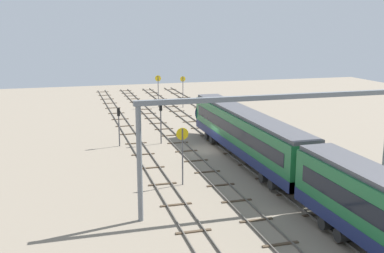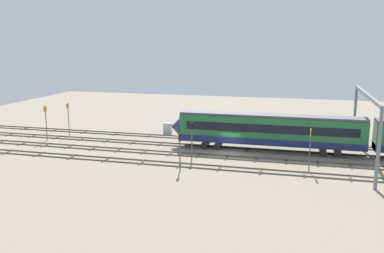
{
  "view_description": "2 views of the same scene",
  "coord_description": "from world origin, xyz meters",
  "px_view_note": "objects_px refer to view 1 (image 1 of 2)",
  "views": [
    {
      "loc": [
        -45.32,
        14.57,
        13.13
      ],
      "look_at": [
        2.55,
        0.97,
        2.09
      ],
      "focal_mm": 42.84,
      "sensor_mm": 36.0,
      "label": 1
    },
    {
      "loc": [
        -8.57,
        52.17,
        14.18
      ],
      "look_at": [
        5.0,
        0.28,
        3.35
      ],
      "focal_mm": 38.99,
      "sensor_mm": 36.0,
      "label": 2
    }
  ],
  "objects_px": {
    "speed_sign_near_foreground": "(158,86)",
    "speed_sign_far_trackside": "(182,147)",
    "train": "(307,171)",
    "overhead_gantry": "(274,122)",
    "signal_light_trackside_departure": "(119,121)",
    "relay_cabinet": "(248,117)",
    "speed_sign_distant_end": "(183,88)",
    "signal_light_trackside_approach": "(161,117)"
  },
  "relations": [
    {
      "from": "train",
      "to": "speed_sign_far_trackside",
      "type": "bearing_deg",
      "value": 48.26
    },
    {
      "from": "overhead_gantry",
      "to": "speed_sign_distant_end",
      "type": "xyz_separation_m",
      "value": [
        42.02,
        -4.32,
        -3.15
      ]
    },
    {
      "from": "speed_sign_far_trackside",
      "to": "speed_sign_near_foreground",
      "type": "bearing_deg",
      "value": -8.66
    },
    {
      "from": "train",
      "to": "relay_cabinet",
      "type": "xyz_separation_m",
      "value": [
        28.28,
        -7.18,
        -1.81
      ]
    },
    {
      "from": "speed_sign_near_foreground",
      "to": "overhead_gantry",
      "type": "bearing_deg",
      "value": 179.29
    },
    {
      "from": "overhead_gantry",
      "to": "speed_sign_distant_end",
      "type": "height_order",
      "value": "overhead_gantry"
    },
    {
      "from": "speed_sign_distant_end",
      "to": "signal_light_trackside_approach",
      "type": "distance_m",
      "value": 23.39
    },
    {
      "from": "speed_sign_near_foreground",
      "to": "speed_sign_far_trackside",
      "type": "xyz_separation_m",
      "value": [
        -37.18,
        5.67,
        -0.14
      ]
    },
    {
      "from": "signal_light_trackside_departure",
      "to": "relay_cabinet",
      "type": "height_order",
      "value": "signal_light_trackside_departure"
    },
    {
      "from": "overhead_gantry",
      "to": "signal_light_trackside_approach",
      "type": "distance_m",
      "value": 20.82
    },
    {
      "from": "speed_sign_near_foreground",
      "to": "signal_light_trackside_departure",
      "type": "xyz_separation_m",
      "value": [
        -23.11,
        9.21,
        -0.58
      ]
    },
    {
      "from": "speed_sign_near_foreground",
      "to": "speed_sign_far_trackside",
      "type": "bearing_deg",
      "value": 171.34
    },
    {
      "from": "train",
      "to": "speed_sign_near_foreground",
      "type": "bearing_deg",
      "value": 2.58
    },
    {
      "from": "overhead_gantry",
      "to": "relay_cabinet",
      "type": "bearing_deg",
      "value": -19.3
    },
    {
      "from": "train",
      "to": "overhead_gantry",
      "type": "xyz_separation_m",
      "value": [
        0.58,
        2.52,
        3.74
      ]
    },
    {
      "from": "speed_sign_distant_end",
      "to": "relay_cabinet",
      "type": "bearing_deg",
      "value": -159.41
    },
    {
      "from": "overhead_gantry",
      "to": "signal_light_trackside_departure",
      "type": "xyz_separation_m",
      "value": [
        20.31,
        8.68,
        -3.56
      ]
    },
    {
      "from": "train",
      "to": "relay_cabinet",
      "type": "relative_size",
      "value": 29.71
    },
    {
      "from": "speed_sign_near_foreground",
      "to": "signal_light_trackside_approach",
      "type": "relative_size",
      "value": 1.11
    },
    {
      "from": "speed_sign_far_trackside",
      "to": "speed_sign_distant_end",
      "type": "distance_m",
      "value": 37.0
    },
    {
      "from": "speed_sign_near_foreground",
      "to": "signal_light_trackside_approach",
      "type": "height_order",
      "value": "speed_sign_near_foreground"
    },
    {
      "from": "relay_cabinet",
      "to": "speed_sign_near_foreground",
      "type": "bearing_deg",
      "value": 30.23
    },
    {
      "from": "overhead_gantry",
      "to": "signal_light_trackside_approach",
      "type": "relative_size",
      "value": 4.29
    },
    {
      "from": "speed_sign_far_trackside",
      "to": "speed_sign_distant_end",
      "type": "bearing_deg",
      "value": -14.8
    },
    {
      "from": "signal_light_trackside_departure",
      "to": "signal_light_trackside_approach",
      "type": "bearing_deg",
      "value": -91.87
    },
    {
      "from": "speed_sign_near_foreground",
      "to": "signal_light_trackside_approach",
      "type": "distance_m",
      "value": 23.71
    },
    {
      "from": "signal_light_trackside_approach",
      "to": "overhead_gantry",
      "type": "bearing_deg",
      "value": -168.78
    },
    {
      "from": "speed_sign_far_trackside",
      "to": "signal_light_trackside_departure",
      "type": "bearing_deg",
      "value": 14.15
    },
    {
      "from": "overhead_gantry",
      "to": "relay_cabinet",
      "type": "relative_size",
      "value": 11.83
    },
    {
      "from": "speed_sign_distant_end",
      "to": "speed_sign_far_trackside",
      "type": "bearing_deg",
      "value": 165.2
    },
    {
      "from": "speed_sign_far_trackside",
      "to": "speed_sign_distant_end",
      "type": "xyz_separation_m",
      "value": [
        35.77,
        -9.45,
        -0.03
      ]
    },
    {
      "from": "overhead_gantry",
      "to": "signal_light_trackside_departure",
      "type": "distance_m",
      "value": 22.38
    },
    {
      "from": "speed_sign_distant_end",
      "to": "signal_light_trackside_departure",
      "type": "height_order",
      "value": "speed_sign_distant_end"
    },
    {
      "from": "train",
      "to": "signal_light_trackside_departure",
      "type": "relative_size",
      "value": 11.69
    },
    {
      "from": "speed_sign_near_foreground",
      "to": "relay_cabinet",
      "type": "relative_size",
      "value": 3.07
    },
    {
      "from": "speed_sign_near_foreground",
      "to": "signal_light_trackside_departure",
      "type": "distance_m",
      "value": 24.89
    },
    {
      "from": "signal_light_trackside_departure",
      "to": "relay_cabinet",
      "type": "xyz_separation_m",
      "value": [
        7.39,
        -18.38,
        -1.99
      ]
    },
    {
      "from": "signal_light_trackside_departure",
      "to": "overhead_gantry",
      "type": "bearing_deg",
      "value": -156.87
    },
    {
      "from": "signal_light_trackside_approach",
      "to": "signal_light_trackside_departure",
      "type": "xyz_separation_m",
      "value": [
        0.15,
        4.68,
        -0.22
      ]
    },
    {
      "from": "overhead_gantry",
      "to": "signal_light_trackside_departure",
      "type": "relative_size",
      "value": 4.66
    },
    {
      "from": "speed_sign_far_trackside",
      "to": "signal_light_trackside_departure",
      "type": "height_order",
      "value": "speed_sign_far_trackside"
    },
    {
      "from": "train",
      "to": "speed_sign_near_foreground",
      "type": "xyz_separation_m",
      "value": [
        44.01,
        1.98,
        0.76
      ]
    }
  ]
}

